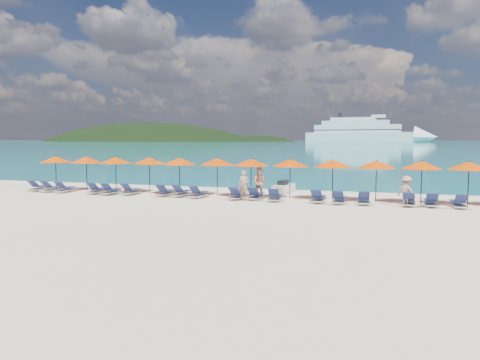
% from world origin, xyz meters
% --- Properties ---
extents(ground, '(1400.00, 1400.00, 0.00)m').
position_xyz_m(ground, '(0.00, 0.00, 0.00)').
color(ground, beige).
extents(sea, '(1600.00, 1300.00, 0.01)m').
position_xyz_m(sea, '(0.00, 660.00, 0.01)').
color(sea, '#1FA9B2').
rests_on(sea, ground).
extents(headland_main, '(374.00, 242.00, 126.50)m').
position_xyz_m(headland_main, '(-300.00, 540.00, -38.00)').
color(headland_main, black).
rests_on(headland_main, ground).
extents(headland_small, '(162.00, 126.00, 85.50)m').
position_xyz_m(headland_small, '(-150.00, 560.00, -35.00)').
color(headland_small, black).
rests_on(headland_small, ground).
extents(cruise_ship, '(139.82, 40.23, 38.45)m').
position_xyz_m(cruise_ship, '(-10.12, 510.45, 10.01)').
color(cruise_ship, silver).
rests_on(cruise_ship, ground).
extents(jetski, '(1.12, 2.20, 0.75)m').
position_xyz_m(jetski, '(1.22, 8.36, 0.31)').
color(jetski, silver).
rests_on(jetski, ground).
extents(beachgoer_a, '(0.60, 0.39, 1.63)m').
position_xyz_m(beachgoer_a, '(-0.12, 4.09, 0.82)').
color(beachgoer_a, tan).
rests_on(beachgoer_a, ground).
extents(beachgoer_b, '(0.92, 0.62, 1.75)m').
position_xyz_m(beachgoer_b, '(0.53, 5.09, 0.88)').
color(beachgoer_b, tan).
rests_on(beachgoer_b, ground).
extents(beachgoer_c, '(1.08, 0.95, 1.54)m').
position_xyz_m(beachgoer_c, '(8.37, 4.02, 0.77)').
color(beachgoer_c, tan).
rests_on(beachgoer_c, ground).
extents(umbrella_0, '(2.10, 2.10, 2.28)m').
position_xyz_m(umbrella_0, '(-13.57, 5.39, 2.02)').
color(umbrella_0, black).
rests_on(umbrella_0, ground).
extents(umbrella_1, '(2.10, 2.10, 2.28)m').
position_xyz_m(umbrella_1, '(-11.27, 5.51, 2.02)').
color(umbrella_1, black).
rests_on(umbrella_1, ground).
extents(umbrella_2, '(2.10, 2.10, 2.28)m').
position_xyz_m(umbrella_2, '(-9.11, 5.53, 2.02)').
color(umbrella_2, black).
rests_on(umbrella_2, ground).
extents(umbrella_3, '(2.10, 2.10, 2.28)m').
position_xyz_m(umbrella_3, '(-6.72, 5.55, 2.02)').
color(umbrella_3, black).
rests_on(umbrella_3, ground).
extents(umbrella_4, '(2.10, 2.10, 2.28)m').
position_xyz_m(umbrella_4, '(-4.60, 5.41, 2.02)').
color(umbrella_4, black).
rests_on(umbrella_4, ground).
extents(umbrella_5, '(2.10, 2.10, 2.28)m').
position_xyz_m(umbrella_5, '(-2.24, 5.58, 2.02)').
color(umbrella_5, black).
rests_on(umbrella_5, ground).
extents(umbrella_6, '(2.10, 2.10, 2.28)m').
position_xyz_m(umbrella_6, '(-0.09, 5.44, 2.02)').
color(umbrella_6, black).
rests_on(umbrella_6, ground).
extents(umbrella_7, '(2.10, 2.10, 2.28)m').
position_xyz_m(umbrella_7, '(2.17, 5.57, 2.02)').
color(umbrella_7, black).
rests_on(umbrella_7, ground).
extents(umbrella_8, '(2.10, 2.10, 2.28)m').
position_xyz_m(umbrella_8, '(4.56, 5.57, 2.02)').
color(umbrella_8, black).
rests_on(umbrella_8, ground).
extents(umbrella_9, '(2.10, 2.10, 2.28)m').
position_xyz_m(umbrella_9, '(6.87, 5.47, 2.02)').
color(umbrella_9, black).
rests_on(umbrella_9, ground).
extents(umbrella_10, '(2.10, 2.10, 2.28)m').
position_xyz_m(umbrella_10, '(9.14, 5.44, 2.02)').
color(umbrella_10, black).
rests_on(umbrella_10, ground).
extents(umbrella_11, '(2.10, 2.10, 2.28)m').
position_xyz_m(umbrella_11, '(11.36, 5.44, 2.02)').
color(umbrella_11, black).
rests_on(umbrella_11, ground).
extents(lounger_0, '(0.74, 1.74, 0.66)m').
position_xyz_m(lounger_0, '(-14.14, 4.38, 0.24)').
color(lounger_0, silver).
rests_on(lounger_0, ground).
extents(lounger_1, '(0.67, 1.72, 0.66)m').
position_xyz_m(lounger_1, '(-12.99, 4.25, 0.24)').
color(lounger_1, silver).
rests_on(lounger_1, ground).
extents(lounger_2, '(0.72, 1.73, 0.66)m').
position_xyz_m(lounger_2, '(-11.94, 4.19, 0.24)').
color(lounger_2, silver).
rests_on(lounger_2, ground).
extents(lounger_3, '(0.75, 1.74, 0.66)m').
position_xyz_m(lounger_3, '(-9.59, 4.19, 0.24)').
color(lounger_3, silver).
rests_on(lounger_3, ground).
extents(lounger_4, '(0.66, 1.72, 0.66)m').
position_xyz_m(lounger_4, '(-8.55, 4.09, 0.24)').
color(lounger_4, silver).
rests_on(lounger_4, ground).
extents(lounger_5, '(0.68, 1.72, 0.66)m').
position_xyz_m(lounger_5, '(-7.33, 4.34, 0.24)').
color(lounger_5, silver).
rests_on(lounger_5, ground).
extents(lounger_6, '(0.63, 1.70, 0.66)m').
position_xyz_m(lounger_6, '(-5.08, 4.43, 0.24)').
color(lounger_6, silver).
rests_on(lounger_6, ground).
extents(lounger_7, '(0.78, 1.75, 0.66)m').
position_xyz_m(lounger_7, '(-4.02, 4.46, 0.24)').
color(lounger_7, silver).
rests_on(lounger_7, ground).
extents(lounger_8, '(0.75, 1.74, 0.66)m').
position_xyz_m(lounger_8, '(-2.86, 4.25, 0.24)').
color(lounger_8, silver).
rests_on(lounger_8, ground).
extents(lounger_9, '(0.62, 1.70, 0.66)m').
position_xyz_m(lounger_9, '(-0.52, 4.17, 0.24)').
color(lounger_9, silver).
rests_on(lounger_9, ground).
extents(lounger_10, '(0.64, 1.71, 0.66)m').
position_xyz_m(lounger_10, '(0.48, 4.41, 0.24)').
color(lounger_10, silver).
rests_on(lounger_10, ground).
extents(lounger_11, '(0.76, 1.75, 0.66)m').
position_xyz_m(lounger_11, '(1.65, 4.09, 0.24)').
color(lounger_11, silver).
rests_on(lounger_11, ground).
extents(lounger_12, '(0.70, 1.73, 0.66)m').
position_xyz_m(lounger_12, '(3.97, 4.21, 0.24)').
color(lounger_12, silver).
rests_on(lounger_12, ground).
extents(lounger_13, '(0.71, 1.73, 0.66)m').
position_xyz_m(lounger_13, '(5.08, 4.12, 0.24)').
color(lounger_13, silver).
rests_on(lounger_13, ground).
extents(lounger_14, '(0.74, 1.74, 0.66)m').
position_xyz_m(lounger_14, '(6.30, 4.24, 0.24)').
color(lounger_14, silver).
rests_on(lounger_14, ground).
extents(lounger_15, '(0.74, 1.74, 0.66)m').
position_xyz_m(lounger_15, '(8.49, 4.27, 0.24)').
color(lounger_15, silver).
rests_on(lounger_15, ground).
extents(lounger_16, '(0.65, 1.71, 0.66)m').
position_xyz_m(lounger_16, '(9.54, 4.41, 0.24)').
color(lounger_16, silver).
rests_on(lounger_16, ground).
extents(lounger_17, '(0.75, 1.74, 0.66)m').
position_xyz_m(lounger_17, '(10.79, 4.30, 0.24)').
color(lounger_17, silver).
rests_on(lounger_17, ground).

